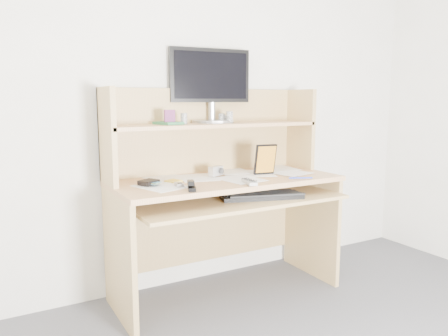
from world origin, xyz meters
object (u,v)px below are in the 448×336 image
desk (220,185)px  game_case (265,159)px  monitor (211,83)px  tv_remote (249,182)px  keyboard (261,195)px

desk → game_case: 0.33m
game_case → monitor: (-0.24, 0.29, 0.48)m
game_case → monitor: size_ratio=0.36×
tv_remote → monitor: monitor is taller
keyboard → tv_remote: size_ratio=3.02×
tv_remote → monitor: (0.01, 0.49, 0.57)m
desk → keyboard: 0.30m
desk → game_case: desk is taller
game_case → tv_remote: bearing=-132.6°
desk → monitor: (0.02, 0.17, 0.64)m
desk → keyboard: bearing=-65.5°
tv_remote → desk: bearing=108.3°
keyboard → monitor: 0.81m
monitor → tv_remote: bearing=-86.5°
desk → keyboard: (0.13, -0.28, -0.03)m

